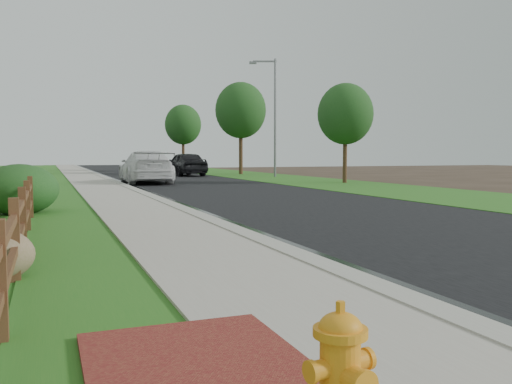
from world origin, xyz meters
name	(u,v)px	position (x,y,z in m)	size (l,w,h in m)	color
ground	(386,315)	(0.00, 0.00, 0.00)	(120.00, 120.00, 0.00)	#31241B
road	(161,176)	(4.60, 35.00, 0.01)	(8.00, 90.00, 0.02)	black
curb	(102,177)	(0.40, 35.00, 0.06)	(0.40, 90.00, 0.12)	gray
wet_gutter	(107,177)	(0.75, 35.00, 0.02)	(0.50, 90.00, 0.00)	black
sidewalk	(82,177)	(-0.90, 35.00, 0.05)	(2.20, 90.00, 0.10)	#9C9588
grass_strip	(53,178)	(-2.80, 35.00, 0.03)	(1.60, 90.00, 0.06)	#26631C
verge_far	(249,175)	(11.50, 35.00, 0.02)	(6.00, 90.00, 0.04)	#26631C
brick_patch	(205,381)	(-2.20, -1.00, 0.06)	(1.60, 2.40, 0.11)	maroon
ranch_fence	(25,209)	(-3.60, 6.40, 0.62)	(0.12, 16.92, 1.10)	#492B18
fire_hydrant	(341,371)	(-1.70, -2.00, 0.44)	(0.48, 0.39, 0.73)	orange
white_suv	(146,167)	(2.00, 26.08, 0.92)	(2.51, 6.18, 1.79)	silver
dark_car_mid	(185,164)	(6.57, 35.58, 0.92)	(2.12, 5.26, 1.79)	black
dark_car_far	(145,166)	(4.25, 39.77, 0.70)	(1.44, 4.12, 1.36)	black
streetlight	(273,111)	(11.84, 30.99, 4.73)	(1.85, 0.85, 8.35)	slate
shrub_d	(20,190)	(-3.90, 11.32, 0.69)	(2.03, 2.03, 1.38)	#174018
tree_near_right	(345,114)	(12.48, 22.06, 3.89)	(3.12, 3.12, 5.61)	#382117
tree_mid_right	(241,110)	(11.47, 36.73, 5.15)	(4.09, 4.09, 7.42)	#382117
tree_far_right	(183,125)	(9.00, 46.19, 4.44)	(3.44, 3.44, 6.35)	#382117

